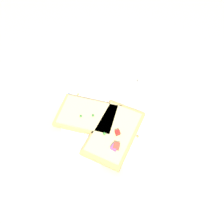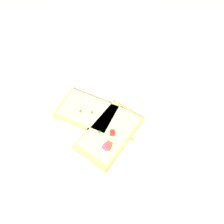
{
  "view_description": "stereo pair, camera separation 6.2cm",
  "coord_description": "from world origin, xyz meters",
  "px_view_note": "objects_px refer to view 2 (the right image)",
  "views": [
    {
      "loc": [
        -0.32,
        0.12,
        0.54
      ],
      "look_at": [
        0.0,
        0.0,
        0.02
      ],
      "focal_mm": 35.0,
      "sensor_mm": 36.0,
      "label": 1
    },
    {
      "loc": [
        -0.34,
        0.06,
        0.54
      ],
      "look_at": [
        0.0,
        0.0,
        0.02
      ],
      "focal_mm": 35.0,
      "sensor_mm": 36.0,
      "label": 2
    }
  ],
  "objects_px": {
    "knife": "(131,105)",
    "pizza_slice_main": "(110,133)",
    "plate": "(112,115)",
    "napkin": "(64,80)",
    "fork": "(103,106)",
    "pizza_slice_corner": "(88,112)"
  },
  "relations": [
    {
      "from": "knife",
      "to": "pizza_slice_main",
      "type": "relative_size",
      "value": 0.85
    },
    {
      "from": "plate",
      "to": "knife",
      "type": "height_order",
      "value": "knife"
    },
    {
      "from": "fork",
      "to": "knife",
      "type": "distance_m",
      "value": 0.08
    },
    {
      "from": "fork",
      "to": "pizza_slice_main",
      "type": "height_order",
      "value": "pizza_slice_main"
    },
    {
      "from": "knife",
      "to": "pizza_slice_corner",
      "type": "relative_size",
      "value": 0.87
    },
    {
      "from": "plate",
      "to": "napkin",
      "type": "xyz_separation_m",
      "value": [
        0.17,
        0.13,
        -0.0
      ]
    },
    {
      "from": "knife",
      "to": "napkin",
      "type": "distance_m",
      "value": 0.24
    },
    {
      "from": "pizza_slice_corner",
      "to": "napkin",
      "type": "xyz_separation_m",
      "value": [
        0.15,
        0.06,
        -0.02
      ]
    },
    {
      "from": "knife",
      "to": "pizza_slice_corner",
      "type": "height_order",
      "value": "pizza_slice_corner"
    },
    {
      "from": "knife",
      "to": "pizza_slice_corner",
      "type": "distance_m",
      "value": 0.13
    },
    {
      "from": "pizza_slice_main",
      "to": "napkin",
      "type": "distance_m",
      "value": 0.26
    },
    {
      "from": "knife",
      "to": "napkin",
      "type": "relative_size",
      "value": 1.35
    },
    {
      "from": "pizza_slice_main",
      "to": "napkin",
      "type": "bearing_deg",
      "value": 71.34
    },
    {
      "from": "knife",
      "to": "pizza_slice_corner",
      "type": "bearing_deg",
      "value": -39.8
    },
    {
      "from": "plate",
      "to": "knife",
      "type": "bearing_deg",
      "value": -72.89
    },
    {
      "from": "pizza_slice_main",
      "to": "pizza_slice_corner",
      "type": "relative_size",
      "value": 1.03
    },
    {
      "from": "fork",
      "to": "pizza_slice_corner",
      "type": "height_order",
      "value": "pizza_slice_corner"
    },
    {
      "from": "fork",
      "to": "knife",
      "type": "height_order",
      "value": "knife"
    },
    {
      "from": "pizza_slice_main",
      "to": "pizza_slice_corner",
      "type": "height_order",
      "value": "pizza_slice_main"
    },
    {
      "from": "plate",
      "to": "napkin",
      "type": "relative_size",
      "value": 2.27
    },
    {
      "from": "fork",
      "to": "napkin",
      "type": "xyz_separation_m",
      "value": [
        0.14,
        0.11,
        -0.01
      ]
    },
    {
      "from": "pizza_slice_corner",
      "to": "fork",
      "type": "bearing_deg",
      "value": 55.02
    }
  ]
}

